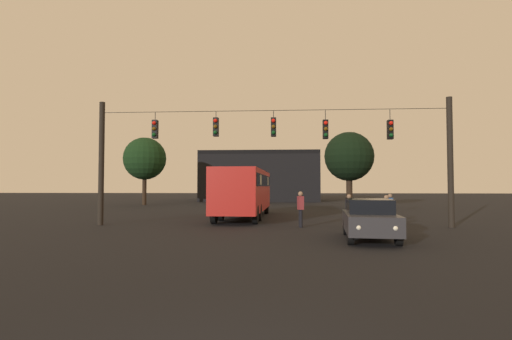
{
  "coord_description": "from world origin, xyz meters",
  "views": [
    {
      "loc": [
        0.65,
        -4.25,
        2.02
      ],
      "look_at": [
        -0.99,
        19.41,
        2.97
      ],
      "focal_mm": 28.01,
      "sensor_mm": 36.0,
      "label": 1
    }
  ],
  "objects": [
    {
      "name": "car_near_right",
      "position": [
        3.88,
        11.09,
        0.8
      ],
      "size": [
        2.22,
        4.47,
        1.52
      ],
      "color": "#2D2D33",
      "rests_on": "ground"
    },
    {
      "name": "pedestrian_near_bus",
      "position": [
        5.42,
        14.72,
        0.89
      ],
      "size": [
        0.27,
        0.38,
        1.59
      ],
      "color": "black",
      "rests_on": "ground"
    },
    {
      "name": "overhead_signal_span",
      "position": [
        0.01,
        15.81,
        3.8
      ],
      "size": [
        17.87,
        0.44,
        6.4
      ],
      "color": "black",
      "rests_on": "ground"
    },
    {
      "name": "pedestrian_crossing_left",
      "position": [
        6.34,
        17.59,
        0.9
      ],
      "size": [
        0.24,
        0.36,
        1.6
      ],
      "color": "black",
      "rests_on": "ground"
    },
    {
      "name": "tree_behind_building",
      "position": [
        6.67,
        32.83,
        4.7
      ],
      "size": [
        4.51,
        4.51,
        6.99
      ],
      "color": "#2D2116",
      "rests_on": "ground"
    },
    {
      "name": "pedestrian_crossing_center",
      "position": [
        3.86,
        15.65,
        0.91
      ],
      "size": [
        0.33,
        0.41,
        1.61
      ],
      "color": "black",
      "rests_on": "ground"
    },
    {
      "name": "city_bus",
      "position": [
        -1.82,
        21.02,
        1.87
      ],
      "size": [
        2.84,
        11.07,
        3.0
      ],
      "color": "#B21E19",
      "rests_on": "ground"
    },
    {
      "name": "pedestrian_crossing_right",
      "position": [
        1.48,
        15.38,
        1.0
      ],
      "size": [
        0.33,
        0.41,
        1.75
      ],
      "color": "black",
      "rests_on": "ground"
    },
    {
      "name": "ground_plane",
      "position": [
        0.0,
        24.5,
        0.0
      ],
      "size": [
        168.0,
        168.0,
        0.0
      ],
      "primitive_type": "plane",
      "color": "black",
      "rests_on": "ground"
    },
    {
      "name": "tree_left_silhouette",
      "position": [
        -14.18,
        37.41,
        4.93
      ],
      "size": [
        4.53,
        4.53,
        7.22
      ],
      "color": "#2D2116",
      "rests_on": "ground"
    },
    {
      "name": "corner_building",
      "position": [
        -2.5,
        52.35,
        3.28
      ],
      "size": [
        15.43,
        13.81,
        6.56
      ],
      "color": "black",
      "rests_on": "ground"
    }
  ]
}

